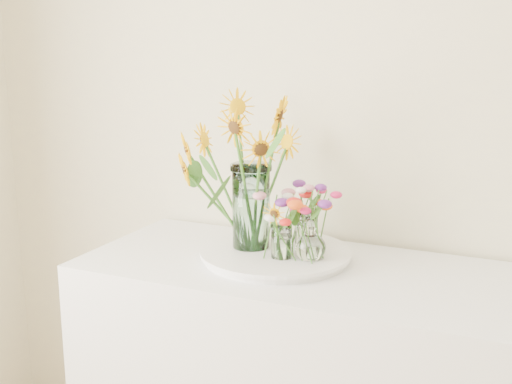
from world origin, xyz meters
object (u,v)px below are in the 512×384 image
at_px(mason_jar, 251,206).
at_px(small_vase_c, 306,229).
at_px(tray, 276,255).
at_px(small_vase_b, 310,239).
at_px(small_vase_a, 281,242).

bearing_deg(mason_jar, small_vase_c, 25.19).
bearing_deg(small_vase_c, tray, -134.88).
height_order(small_vase_b, small_vase_c, small_vase_b).
xyz_separation_m(small_vase_b, small_vase_c, (-0.05, 0.11, -0.00)).
bearing_deg(tray, small_vase_c, 45.12).
height_order(small_vase_a, small_vase_c, small_vase_c).
height_order(tray, small_vase_a, small_vase_a).
distance_m(tray, small_vase_a, 0.10).
height_order(tray, small_vase_c, small_vase_c).
bearing_deg(small_vase_c, small_vase_a, -102.84).
bearing_deg(small_vase_a, small_vase_c, 77.16).
relative_size(tray, mason_jar, 1.64).
height_order(tray, small_vase_b, small_vase_b).
xyz_separation_m(tray, small_vase_b, (0.12, -0.03, 0.08)).
relative_size(mason_jar, small_vase_a, 2.55).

